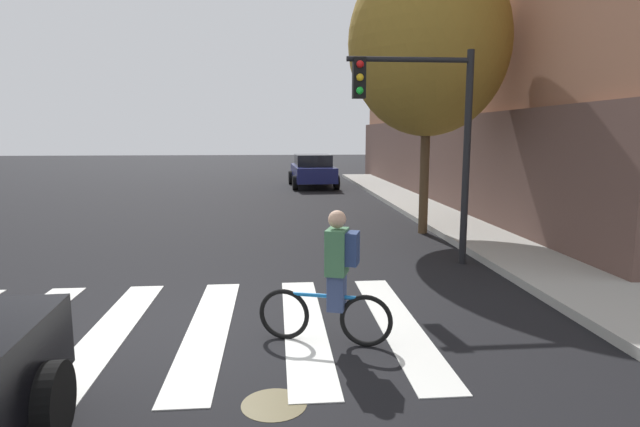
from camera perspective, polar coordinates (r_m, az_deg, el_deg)
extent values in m
plane|color=black|center=(7.34, -15.49, -12.30)|extent=(120.00, 120.00, 0.00)
cube|color=silver|center=(8.02, -31.22, -11.41)|extent=(0.55, 4.14, 0.01)
cube|color=silver|center=(7.55, -22.19, -12.00)|extent=(0.55, 4.14, 0.01)
cube|color=silver|center=(7.27, -12.19, -12.32)|extent=(0.55, 4.14, 0.01)
cube|color=silver|center=(7.23, -1.74, -12.27)|extent=(0.55, 4.14, 0.01)
cube|color=silver|center=(7.41, 8.51, -11.83)|extent=(0.55, 4.14, 0.01)
cylinder|color=#473D1E|center=(5.36, -5.10, -20.23)|extent=(0.64, 0.64, 0.01)
cylinder|color=black|center=(5.23, -27.69, -17.88)|extent=(0.28, 0.69, 0.68)
cube|color=navy|center=(25.81, -0.83, 4.51)|extent=(2.03, 4.73, 0.71)
cube|color=black|center=(25.62, -0.80, 5.90)|extent=(1.75, 2.29, 0.56)
cylinder|color=black|center=(27.24, -3.21, 3.97)|extent=(0.27, 0.70, 0.69)
cylinder|color=black|center=(27.44, 0.87, 4.02)|extent=(0.27, 0.70, 0.69)
cylinder|color=black|center=(24.27, -2.76, 3.39)|extent=(0.27, 0.70, 0.69)
cylinder|color=black|center=(24.49, 1.82, 3.45)|extent=(0.27, 0.70, 0.69)
torus|color=black|center=(6.50, 5.10, -11.70)|extent=(0.65, 0.26, 0.66)
torus|color=black|center=(6.71, -3.99, -11.02)|extent=(0.65, 0.26, 0.66)
cylinder|color=#1972BF|center=(6.49, 0.48, -9.07)|extent=(0.86, 0.32, 0.05)
cylinder|color=#1972BF|center=(6.44, 1.87, -8.57)|extent=(0.04, 0.04, 0.45)
cube|color=#384772|center=(6.43, 1.87, -8.14)|extent=(0.28, 0.33, 0.56)
cube|color=#3F724C|center=(6.31, 1.89, -4.23)|extent=(0.34, 0.42, 0.56)
sphere|color=tan|center=(6.23, 1.91, -0.64)|extent=(0.22, 0.22, 0.22)
cube|color=navy|center=(6.27, 3.51, -3.86)|extent=(0.24, 0.32, 0.40)
cylinder|color=black|center=(10.64, 15.85, 5.73)|extent=(0.14, 0.14, 4.20)
cylinder|color=black|center=(10.36, 9.82, 16.40)|extent=(2.40, 0.10, 0.10)
cube|color=black|center=(10.12, 4.33, 14.68)|extent=(0.24, 0.20, 0.76)
sphere|color=red|center=(10.04, 4.45, 16.11)|extent=(0.14, 0.14, 0.14)
sphere|color=gold|center=(10.02, 4.43, 14.75)|extent=(0.14, 0.14, 0.14)
sphere|color=green|center=(9.99, 4.42, 13.38)|extent=(0.14, 0.14, 0.14)
cylinder|color=gold|center=(16.01, 17.63, 0.70)|extent=(0.22, 0.22, 0.65)
sphere|color=gold|center=(15.97, 17.69, 2.00)|extent=(0.18, 0.18, 0.18)
cylinder|color=gold|center=(16.07, 18.16, 0.82)|extent=(0.12, 0.09, 0.09)
cylinder|color=#4C3823|center=(13.81, 11.44, 4.53)|extent=(0.24, 0.24, 3.25)
ellipsoid|color=olive|center=(13.97, 11.86, 17.93)|extent=(4.05, 4.05, 4.66)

